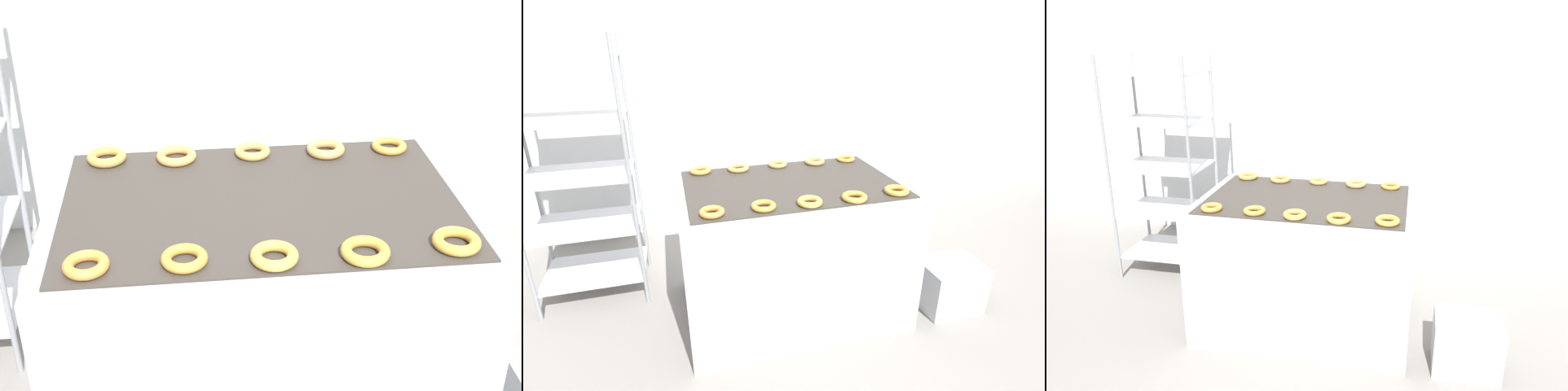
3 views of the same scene
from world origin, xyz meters
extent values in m
plane|color=gray|center=(0.00, 0.00, 0.00)|extent=(14.00, 14.00, 0.00)
cube|color=silver|center=(0.00, 2.12, 1.40)|extent=(8.00, 0.05, 2.80)
cube|color=#B7BABF|center=(0.00, 0.70, 0.43)|extent=(1.34, 0.91, 0.87)
cube|color=#38332D|center=(0.00, 0.70, 0.87)|extent=(1.23, 0.80, 0.01)
cube|color=#262628|center=(0.37, 0.29, 0.61)|extent=(0.12, 0.07, 0.10)
cylinder|color=gray|center=(-1.57, 1.00, 0.86)|extent=(0.02, 0.02, 1.71)
cylinder|color=gray|center=(-0.92, 1.00, 0.86)|extent=(0.02, 0.02, 1.71)
cylinder|color=gray|center=(-1.57, 1.48, 0.86)|extent=(0.02, 0.02, 1.71)
cylinder|color=gray|center=(-0.92, 1.48, 0.86)|extent=(0.02, 0.02, 1.71)
cube|color=silver|center=(-1.25, 1.24, 0.17)|extent=(0.65, 0.48, 0.01)
cube|color=silver|center=(-1.25, 1.24, 0.52)|extent=(0.65, 0.48, 0.01)
cube|color=silver|center=(-1.25, 1.24, 0.87)|extent=(0.65, 0.48, 0.01)
cube|color=silver|center=(-1.25, 1.24, 1.22)|extent=(0.65, 0.48, 0.01)
cube|color=silver|center=(-1.25, 1.24, 1.58)|extent=(0.65, 0.48, 0.01)
cube|color=#B7BABF|center=(1.01, 0.41, 0.16)|extent=(0.38, 0.30, 0.32)
torus|color=#D08438|center=(-0.50, 0.38, 0.89)|extent=(0.13, 0.13, 0.03)
torus|color=#BB8A36|center=(-0.24, 0.39, 0.89)|extent=(0.13, 0.13, 0.03)
torus|color=gold|center=(0.00, 0.37, 0.89)|extent=(0.13, 0.13, 0.03)
torus|color=#BF8D38|center=(0.25, 0.37, 0.89)|extent=(0.14, 0.14, 0.03)
torus|color=gold|center=(0.52, 0.39, 0.89)|extent=(0.14, 0.14, 0.03)
torus|color=#BA8B40|center=(-0.50, 1.04, 0.89)|extent=(0.13, 0.13, 0.03)
torus|color=#D29149|center=(-0.26, 1.03, 0.89)|extent=(0.14, 0.14, 0.03)
torus|color=tan|center=(0.01, 1.04, 0.89)|extent=(0.12, 0.12, 0.03)
torus|color=tan|center=(0.27, 1.02, 0.89)|extent=(0.13, 0.13, 0.03)
torus|color=#C98938|center=(0.50, 1.03, 0.89)|extent=(0.12, 0.12, 0.03)
camera|label=1|loc=(-0.22, -1.26, 1.99)|focal=50.00mm
camera|label=2|loc=(-0.67, -1.46, 1.72)|focal=28.00mm
camera|label=3|loc=(0.63, -2.23, 1.91)|focal=35.00mm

